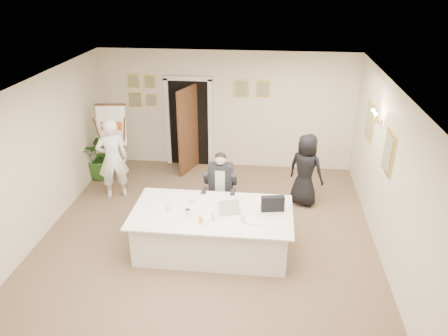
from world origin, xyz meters
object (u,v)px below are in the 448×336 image
Objects in this scene: standing_woman at (306,170)px; laptop_bag at (273,204)px; conference_table at (212,231)px; seated_man at (220,187)px; steel_jug at (188,212)px; potted_palm at (101,154)px; flip_chart at (115,146)px; laptop at (230,203)px; oj_glass at (201,220)px; paper_stack at (255,221)px; standing_man at (113,159)px.

standing_woman reaches higher than laptop_bag.
conference_table is 1.06m from seated_man.
potted_palm is at bearing 132.32° from steel_jug.
conference_table is 2.52m from standing_woman.
flip_chart reaches higher than conference_table.
oj_glass is (-0.42, -0.46, -0.07)m from laptop.
conference_table is at bearing -44.62° from flip_chart.
oj_glass reaches higher than paper_stack.
standing_man is 1.14m from potted_palm.
laptop is (0.29, 0.06, 0.52)m from conference_table.
standing_woman is (1.64, 0.84, 0.05)m from seated_man.
paper_stack is (0.43, -0.32, -0.12)m from laptop.
laptop_bag is (1.00, 0.13, 0.52)m from conference_table.
laptop is (0.27, -0.96, 0.21)m from seated_man.
potted_palm is 4.16m from oj_glass.
paper_stack is at bearing -40.23° from flip_chart.
flip_chart is 4.25m from standing_woman.
laptop reaches higher than conference_table.
seated_man is 0.93× the size of standing_woman.
potted_palm is (-4.60, 0.79, -0.20)m from standing_woman.
standing_man is at bearing 135.47° from steel_jug.
standing_woman is at bearing 156.74° from standing_man.
oj_glass is (-0.13, -0.41, 0.45)m from conference_table.
standing_man is 15.83× the size of steel_jug.
potted_palm is 2.91× the size of laptop_bag.
seated_man reaches higher than paper_stack.
standing_woman is at bearing 28.75° from seated_man.
paper_stack is (3.04, -1.99, -0.08)m from standing_man.
flip_chart reaches higher than standing_man.
potted_palm reaches higher than conference_table.
paper_stack is 1.11m from steel_jug.
standing_man reaches higher than conference_table.
paper_stack is (0.70, -1.27, 0.08)m from seated_man.
laptop is at bearing -40.84° from flip_chart.
standing_man reaches higher than paper_stack.
standing_man is 1.56× the size of potted_palm.
standing_man is at bearing 131.89° from laptop.
laptop_bag is at bearing -40.43° from seated_man.
flip_chart is (-2.56, 1.49, 0.12)m from seated_man.
potted_palm is 3.08× the size of laptop.
conference_table is 7.00× the size of laptop_bag.
flip_chart is 13.77× the size of oj_glass.
conference_table is 1.54× the size of standing_man.
potted_palm is at bearing 161.13° from flip_chart.
standing_woman is 13.81× the size of steel_jug.
potted_palm is at bearing 136.83° from laptop_bag.
paper_stack is at bearing -19.61° from conference_table.
flip_chart is 1.03× the size of standing_man.
flip_chart is 3.78m from oj_glass.
oj_glass is (2.41, -2.91, 0.01)m from flip_chart.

